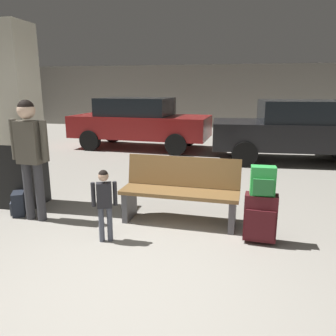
{
  "coord_description": "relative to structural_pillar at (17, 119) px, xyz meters",
  "views": [
    {
      "loc": [
        0.99,
        -2.62,
        1.83
      ],
      "look_at": [
        0.18,
        1.3,
        0.85
      ],
      "focal_mm": 35.49,
      "sensor_mm": 36.0,
      "label": 1
    }
  ],
  "objects": [
    {
      "name": "garage_back_wall",
      "position": [
        2.26,
        11.01,
        0.05
      ],
      "size": [
        18.0,
        0.12,
        2.8
      ],
      "primitive_type": "cube",
      "color": "gray",
      "rests_on": "ground_plane"
    },
    {
      "name": "bench",
      "position": [
        2.54,
        -0.18,
        -0.91
      ],
      "size": [
        1.62,
        0.6,
        0.89
      ],
      "color": "brown",
      "rests_on": "ground_plane"
    },
    {
      "name": "adult",
      "position": [
        0.54,
        -0.53,
        -0.33
      ],
      "size": [
        0.57,
        0.23,
        1.67
      ],
      "color": "#38383D",
      "rests_on": "ground_plane"
    },
    {
      "name": "backpack_bright",
      "position": [
        3.58,
        -0.64,
        -0.58
      ],
      "size": [
        0.28,
        0.19,
        0.34
      ],
      "color": "green",
      "rests_on": "suitcase"
    },
    {
      "name": "parked_car_near",
      "position": [
        4.76,
        4.21,
        -0.55
      ],
      "size": [
        4.19,
        1.98,
        1.51
      ],
      "color": "black",
      "rests_on": "ground_plane"
    },
    {
      "name": "backpack_dark_floor",
      "position": [
        0.18,
        -0.42,
        -1.19
      ],
      "size": [
        0.29,
        0.32,
        0.34
      ],
      "color": "#1E232D",
      "rests_on": "ground_plane"
    },
    {
      "name": "suitcase",
      "position": [
        3.58,
        -0.64,
        -1.03
      ],
      "size": [
        0.39,
        0.26,
        0.6
      ],
      "color": "#471419",
      "rests_on": "ground_plane"
    },
    {
      "name": "child",
      "position": [
        1.76,
        -0.97,
        -0.81
      ],
      "size": [
        0.29,
        0.17,
        0.89
      ],
      "color": "#4C5160",
      "rests_on": "ground_plane"
    },
    {
      "name": "ground_plane",
      "position": [
        2.26,
        2.15,
        -1.4
      ],
      "size": [
        18.0,
        18.0,
        0.1
      ],
      "primitive_type": "cube",
      "color": "gray"
    },
    {
      "name": "structural_pillar",
      "position": [
        0.0,
        0.0,
        0.0
      ],
      "size": [
        0.57,
        0.57,
        2.73
      ],
      "color": "black",
      "rests_on": "ground_plane"
    },
    {
      "name": "parked_car_far",
      "position": [
        0.37,
        5.23,
        -0.55
      ],
      "size": [
        4.2,
        2.0,
        1.51
      ],
      "color": "maroon",
      "rests_on": "ground_plane"
    }
  ]
}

